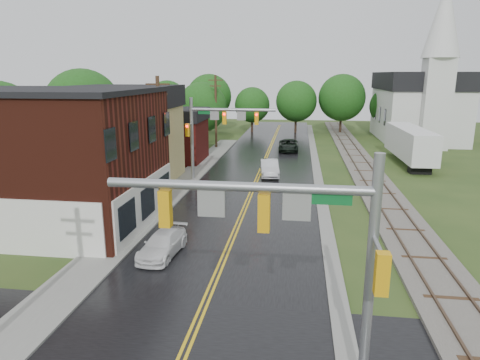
% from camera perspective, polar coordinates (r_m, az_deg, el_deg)
% --- Properties ---
extents(main_road, '(10.00, 90.00, 0.02)m').
position_cam_1_polar(main_road, '(40.09, 2.56, 0.79)').
color(main_road, black).
rests_on(main_road, ground).
extents(curb_right, '(0.80, 70.00, 0.12)m').
position_cam_1_polar(curb_right, '(44.85, 10.06, 2.00)').
color(curb_right, gray).
rests_on(curb_right, ground).
extents(sidewalk_left, '(2.40, 50.00, 0.12)m').
position_cam_1_polar(sidewalk_left, '(36.42, -7.94, -0.69)').
color(sidewalk_left, gray).
rests_on(sidewalk_left, ground).
extents(brick_building, '(14.30, 10.30, 8.30)m').
position_cam_1_polar(brick_building, '(29.20, -25.66, 2.78)').
color(brick_building, '#45180E').
rests_on(brick_building, ground).
extents(yellow_house, '(8.00, 7.00, 6.40)m').
position_cam_1_polar(yellow_house, '(38.26, -14.66, 4.59)').
color(yellow_house, tan).
rests_on(yellow_house, ground).
extents(darkred_building, '(7.00, 6.00, 4.40)m').
position_cam_1_polar(darkred_building, '(46.45, -9.24, 5.20)').
color(darkred_building, '#3F0F0C').
rests_on(darkred_building, ground).
extents(church, '(10.40, 18.40, 20.00)m').
position_cam_1_polar(church, '(64.82, 22.92, 9.96)').
color(church, silver).
rests_on(church, ground).
extents(railroad, '(3.20, 80.00, 0.30)m').
position_cam_1_polar(railroad, '(45.25, 15.89, 1.92)').
color(railroad, '#59544C').
rests_on(railroad, ground).
extents(traffic_signal_near, '(7.34, 0.30, 7.20)m').
position_cam_1_polar(traffic_signal_near, '(11.64, 6.91, -7.00)').
color(traffic_signal_near, gray).
rests_on(traffic_signal_near, ground).
extents(traffic_signal_far, '(7.34, 0.43, 7.20)m').
position_cam_1_polar(traffic_signal_far, '(36.80, -3.23, 7.46)').
color(traffic_signal_far, gray).
rests_on(traffic_signal_far, ground).
extents(utility_pole_b, '(1.80, 0.28, 9.00)m').
position_cam_1_polar(utility_pole_b, '(32.87, -10.65, 6.02)').
color(utility_pole_b, '#382616').
rests_on(utility_pole_b, ground).
extents(utility_pole_c, '(1.80, 0.28, 9.00)m').
position_cam_1_polar(utility_pole_c, '(54.07, -3.24, 9.25)').
color(utility_pole_c, '#382616').
rests_on(utility_pole_c, ground).
extents(tree_left_a, '(6.80, 6.80, 8.67)m').
position_cam_1_polar(tree_left_a, '(38.89, -29.40, 6.26)').
color(tree_left_a, black).
rests_on(tree_left_a, ground).
extents(tree_left_b, '(7.60, 7.60, 9.69)m').
position_cam_1_polar(tree_left_b, '(46.19, -20.02, 8.89)').
color(tree_left_b, black).
rests_on(tree_left_b, ground).
extents(tree_left_c, '(6.00, 6.00, 7.65)m').
position_cam_1_polar(tree_left_c, '(52.00, -11.85, 8.57)').
color(tree_left_c, black).
rests_on(tree_left_c, ground).
extents(tree_left_e, '(6.40, 6.40, 8.16)m').
position_cam_1_polar(tree_left_e, '(56.33, -4.94, 9.51)').
color(tree_left_e, black).
rests_on(tree_left_e, ground).
extents(suv_dark, '(2.48, 5.11, 1.40)m').
position_cam_1_polar(suv_dark, '(52.34, 6.46, 4.60)').
color(suv_dark, black).
rests_on(suv_dark, ground).
extents(sedan_silver, '(2.14, 4.66, 1.48)m').
position_cam_1_polar(sedan_silver, '(39.27, 3.93, 1.59)').
color(sedan_silver, silver).
rests_on(sedan_silver, ground).
extents(pickup_white, '(1.96, 4.13, 1.16)m').
position_cam_1_polar(pickup_white, '(22.61, -10.29, -8.47)').
color(pickup_white, silver).
rests_on(pickup_white, ground).
extents(semi_trailer, '(2.77, 11.81, 3.74)m').
position_cam_1_polar(semi_trailer, '(47.54, 21.75, 4.62)').
color(semi_trailer, black).
rests_on(semi_trailer, ground).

